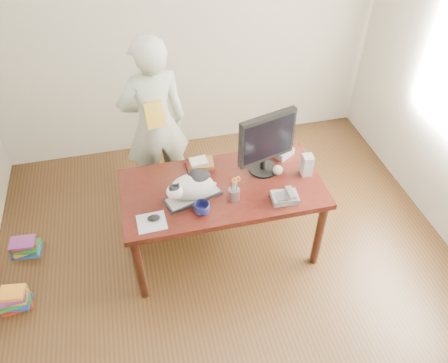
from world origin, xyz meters
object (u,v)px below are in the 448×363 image
baseball (278,170)px  pen_cup (234,193)px  book_pile_b (25,247)px  phone (285,197)px  desk (220,193)px  coffee_mug (202,209)px  cat (191,187)px  calculator (279,149)px  monitor (267,141)px  mouse (154,218)px  book_stack (200,165)px  person (155,124)px  book_pile_a (14,299)px  speaker (307,165)px  keyboard (193,196)px

baseball → pen_cup: bearing=-155.1°
book_pile_b → phone: bearing=-15.7°
desk → coffee_mug: bearing=-123.5°
desk → cat: size_ratio=3.83×
desk → cat: (-0.26, -0.15, 0.27)m
cat → calculator: bearing=6.7°
monitor → phone: (0.06, -0.36, -0.28)m
cat → pen_cup: size_ratio=1.90×
mouse → coffee_mug: coffee_mug is taller
baseball → book_stack: same height
monitor → person: (-0.81, 0.74, -0.22)m
mouse → calculator: calculator is taller
coffee_mug → book_stack: size_ratio=0.54×
book_pile_a → book_pile_b: 0.55m
cat → book_stack: 0.37m
desk → coffee_mug: (-0.21, -0.32, 0.20)m
pen_cup → desk: bearing=103.4°
desk → book_pile_b: size_ratio=6.20×
cat → monitor: bearing=-2.4°
cat → speaker: cat is taller
desk → pen_cup: 0.32m
monitor → cat: bearing=179.8°
desk → person: (-0.43, 0.77, 0.24)m
book_stack → calculator: (0.70, 0.04, -0.01)m
monitor → calculator: (0.20, 0.20, -0.28)m
monitor → mouse: monitor is taller
cat → pen_cup: cat is taller
coffee_mug → baseball: coffee_mug is taller
cat → book_stack: size_ratio=1.81×
phone → speaker: 0.37m
cat → speaker: bearing=-13.8°
coffee_mug → calculator: bearing=35.0°
monitor → speaker: 0.40m
phone → calculator: size_ratio=0.78×
book_stack → mouse: bearing=-130.9°
desk → speaker: size_ratio=8.75×
pen_cup → mouse: pen_cup is taller
speaker → person: (-1.13, 0.85, 0.00)m
pen_cup → mouse: 0.63m
calculator → book_stack: bearing=152.7°
cat → speaker: size_ratio=2.29×
phone → book_pile_a: size_ratio=0.78×
desk → monitor: monitor is taller
calculator → person: size_ratio=0.16×
desk → keyboard: 0.33m
book_pile_b → speaker: bearing=-8.4°
mouse → desk: bearing=26.1°
monitor → mouse: bearing=-176.4°
monitor → book_pile_b: bearing=157.6°
monitor → coffee_mug: (-0.59, -0.35, -0.26)m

